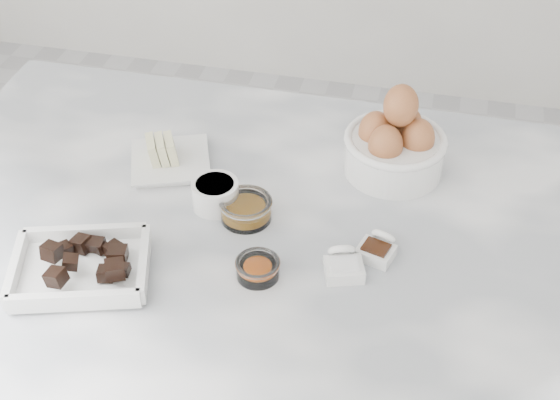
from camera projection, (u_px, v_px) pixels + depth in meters
The scene contains 9 objects.
marble_slab at pixel (263, 239), 1.22m from camera, with size 1.20×0.80×0.04m, color white.
chocolate_dish at pixel (80, 265), 1.12m from camera, with size 0.23×0.20×0.05m.
butter_plate at pixel (169, 157), 1.32m from camera, with size 0.17×0.17×0.06m.
sugar_ramekin at pixel (215, 193), 1.24m from camera, with size 0.08×0.08×0.04m.
egg_bowl at pixel (395, 144), 1.29m from camera, with size 0.17×0.17×0.16m.
honey_bowl at pixel (246, 209), 1.22m from camera, with size 0.08×0.08×0.04m.
zest_bowl at pixel (258, 268), 1.12m from camera, with size 0.07×0.07×0.03m.
vanilla_spoon at pixel (378, 248), 1.16m from camera, with size 0.06×0.07×0.04m.
salt_spoon at pixel (343, 265), 1.13m from camera, with size 0.07×0.08×0.04m.
Camera 1 is at (0.23, -0.87, 1.75)m, focal length 50.00 mm.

